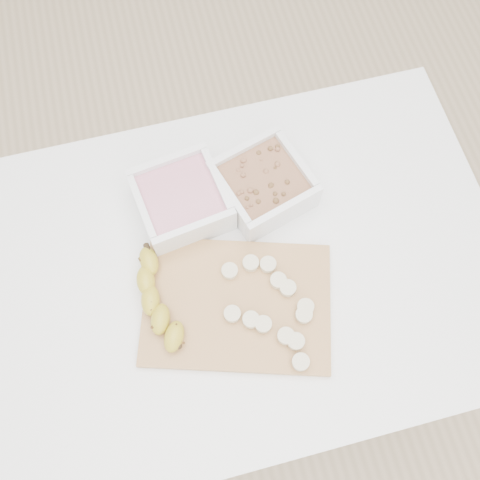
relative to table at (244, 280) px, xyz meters
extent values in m
plane|color=#C6AD89|center=(0.00, 0.00, -0.65)|extent=(3.50, 3.50, 0.00)
cube|color=white|center=(0.00, 0.00, 0.08)|extent=(1.00, 0.70, 0.04)
cylinder|color=white|center=(-0.44, -0.29, -0.30)|extent=(0.05, 0.05, 0.71)
cylinder|color=white|center=(0.44, -0.29, -0.30)|extent=(0.05, 0.05, 0.71)
cylinder|color=white|center=(-0.44, 0.29, -0.30)|extent=(0.05, 0.05, 0.71)
cylinder|color=white|center=(0.44, 0.29, -0.30)|extent=(0.05, 0.05, 0.71)
cube|color=white|center=(-0.09, 0.14, 0.13)|extent=(0.18, 0.18, 0.08)
cube|color=#CB7C90|center=(-0.09, 0.14, 0.14)|extent=(0.15, 0.15, 0.04)
cube|color=white|center=(0.07, 0.14, 0.13)|extent=(0.20, 0.20, 0.07)
cube|color=#8A5C40|center=(0.07, 0.14, 0.14)|extent=(0.17, 0.17, 0.04)
cube|color=tan|center=(-0.03, -0.07, 0.10)|extent=(0.40, 0.33, 0.01)
cylinder|color=beige|center=(-0.03, -0.01, 0.12)|extent=(0.03, 0.03, 0.01)
cylinder|color=beige|center=(0.01, -0.01, 0.12)|extent=(0.03, 0.03, 0.01)
cylinder|color=beige|center=(0.04, -0.02, 0.12)|extent=(0.03, 0.03, 0.01)
cylinder|color=beige|center=(0.05, -0.05, 0.12)|extent=(0.03, 0.03, 0.01)
cylinder|color=beige|center=(0.06, -0.07, 0.12)|extent=(0.03, 0.03, 0.01)
cylinder|color=beige|center=(0.09, -0.11, 0.12)|extent=(0.03, 0.03, 0.01)
cylinder|color=beige|center=(0.08, -0.12, 0.12)|extent=(0.03, 0.03, 0.01)
cylinder|color=beige|center=(-0.05, -0.09, 0.12)|extent=(0.03, 0.03, 0.01)
cylinder|color=beige|center=(-0.02, -0.11, 0.12)|extent=(0.03, 0.03, 0.01)
cylinder|color=beige|center=(0.00, -0.12, 0.12)|extent=(0.03, 0.03, 0.01)
cylinder|color=beige|center=(0.04, -0.15, 0.12)|extent=(0.03, 0.03, 0.01)
cylinder|color=beige|center=(0.05, -0.17, 0.12)|extent=(0.03, 0.03, 0.01)
cylinder|color=beige|center=(0.05, -0.20, 0.12)|extent=(0.03, 0.03, 0.01)
camera|label=1|loc=(-0.09, -0.31, 1.06)|focal=40.00mm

